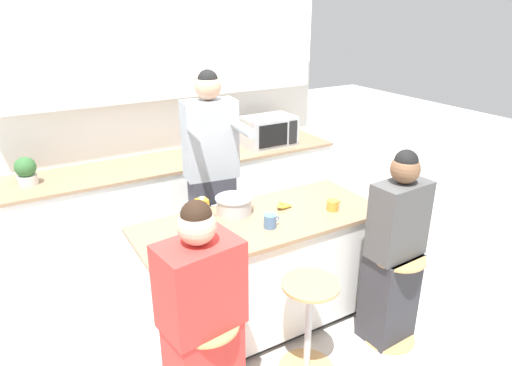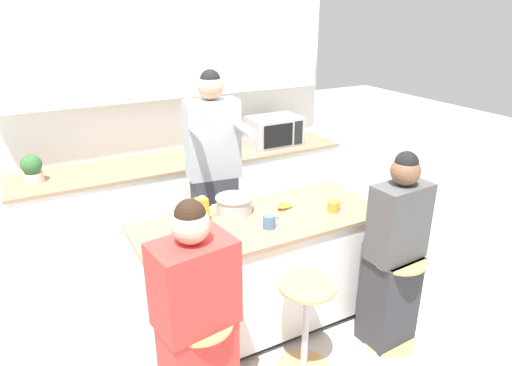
{
  "view_description": "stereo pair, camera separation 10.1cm",
  "coord_description": "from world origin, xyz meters",
  "px_view_note": "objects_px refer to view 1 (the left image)",
  "views": [
    {
      "loc": [
        -1.5,
        -2.5,
        2.32
      ],
      "look_at": [
        0.0,
        0.07,
        1.13
      ],
      "focal_mm": 32.0,
      "sensor_mm": 36.0,
      "label": 1
    },
    {
      "loc": [
        -1.42,
        -2.55,
        2.32
      ],
      "look_at": [
        0.0,
        0.07,
        1.13
      ],
      "focal_mm": 32.0,
      "sensor_mm": 36.0,
      "label": 2
    }
  ],
  "objects_px": {
    "coffee_cup_near": "(333,205)",
    "juice_carton": "(202,211)",
    "microwave": "(268,131)",
    "potted_plant": "(26,171)",
    "banana_bunch": "(283,206)",
    "person_cooking": "(212,183)",
    "person_seated_near": "(394,257)",
    "person_wrapped_blanket": "(202,326)",
    "coffee_cup_far": "(270,221)",
    "cooking_pot": "(234,205)",
    "bar_stool_center": "(308,325)",
    "bar_stool_rightmost": "(394,295)",
    "fruit_bowl": "(196,241)",
    "kitchen_island": "(261,271)"
  },
  "relations": [
    {
      "from": "coffee_cup_near",
      "to": "juice_carton",
      "type": "relative_size",
      "value": 0.63
    },
    {
      "from": "microwave",
      "to": "potted_plant",
      "type": "distance_m",
      "value": 2.33
    },
    {
      "from": "microwave",
      "to": "potted_plant",
      "type": "relative_size",
      "value": 2.25
    },
    {
      "from": "banana_bunch",
      "to": "potted_plant",
      "type": "height_order",
      "value": "potted_plant"
    },
    {
      "from": "person_cooking",
      "to": "person_seated_near",
      "type": "xyz_separation_m",
      "value": [
        0.77,
        -1.31,
        -0.26
      ]
    },
    {
      "from": "person_cooking",
      "to": "person_wrapped_blanket",
      "type": "xyz_separation_m",
      "value": [
        -0.68,
        -1.31,
        -0.25
      ]
    },
    {
      "from": "person_cooking",
      "to": "microwave",
      "type": "xyz_separation_m",
      "value": [
        1.02,
        0.76,
        0.13
      ]
    },
    {
      "from": "coffee_cup_near",
      "to": "coffee_cup_far",
      "type": "height_order",
      "value": "coffee_cup_far"
    },
    {
      "from": "cooking_pot",
      "to": "microwave",
      "type": "relative_size",
      "value": 0.66
    },
    {
      "from": "bar_stool_center",
      "to": "cooking_pot",
      "type": "distance_m",
      "value": 0.98
    },
    {
      "from": "bar_stool_rightmost",
      "to": "cooking_pot",
      "type": "bearing_deg",
      "value": 135.19
    },
    {
      "from": "bar_stool_center",
      "to": "fruit_bowl",
      "type": "bearing_deg",
      "value": 139.13
    },
    {
      "from": "bar_stool_rightmost",
      "to": "person_wrapped_blanket",
      "type": "relative_size",
      "value": 0.49
    },
    {
      "from": "coffee_cup_near",
      "to": "microwave",
      "type": "bearing_deg",
      "value": 74.98
    },
    {
      "from": "kitchen_island",
      "to": "coffee_cup_near",
      "type": "height_order",
      "value": "coffee_cup_near"
    },
    {
      "from": "microwave",
      "to": "banana_bunch",
      "type": "bearing_deg",
      "value": -117.7
    },
    {
      "from": "bar_stool_center",
      "to": "bar_stool_rightmost",
      "type": "bearing_deg",
      "value": -3.67
    },
    {
      "from": "cooking_pot",
      "to": "banana_bunch",
      "type": "relative_size",
      "value": 2.35
    },
    {
      "from": "coffee_cup_near",
      "to": "microwave",
      "type": "xyz_separation_m",
      "value": [
        0.43,
        1.6,
        0.13
      ]
    },
    {
      "from": "person_cooking",
      "to": "person_seated_near",
      "type": "relative_size",
      "value": 1.27
    },
    {
      "from": "person_seated_near",
      "to": "coffee_cup_far",
      "type": "height_order",
      "value": "person_seated_near"
    },
    {
      "from": "coffee_cup_far",
      "to": "juice_carton",
      "type": "distance_m",
      "value": 0.48
    },
    {
      "from": "juice_carton",
      "to": "fruit_bowl",
      "type": "bearing_deg",
      "value": -120.78
    },
    {
      "from": "person_seated_near",
      "to": "juice_carton",
      "type": "height_order",
      "value": "person_seated_near"
    },
    {
      "from": "bar_stool_center",
      "to": "juice_carton",
      "type": "distance_m",
      "value": 1.04
    },
    {
      "from": "coffee_cup_near",
      "to": "coffee_cup_far",
      "type": "xyz_separation_m",
      "value": [
        -0.55,
        -0.01,
        0.01
      ]
    },
    {
      "from": "person_seated_near",
      "to": "juice_carton",
      "type": "xyz_separation_m",
      "value": [
        -1.09,
        0.77,
        0.31
      ]
    },
    {
      "from": "kitchen_island",
      "to": "juice_carton",
      "type": "height_order",
      "value": "juice_carton"
    },
    {
      "from": "juice_carton",
      "to": "microwave",
      "type": "xyz_separation_m",
      "value": [
        1.34,
        1.3,
        0.08
      ]
    },
    {
      "from": "person_seated_near",
      "to": "potted_plant",
      "type": "xyz_separation_m",
      "value": [
        -2.08,
        2.12,
        0.35
      ]
    },
    {
      "from": "kitchen_island",
      "to": "juice_carton",
      "type": "relative_size",
      "value": 9.39
    },
    {
      "from": "person_seated_near",
      "to": "kitchen_island",
      "type": "bearing_deg",
      "value": 136.21
    },
    {
      "from": "person_cooking",
      "to": "fruit_bowl",
      "type": "xyz_separation_m",
      "value": [
        -0.5,
        -0.83,
        -0.01
      ]
    },
    {
      "from": "person_wrapped_blanket",
      "to": "potted_plant",
      "type": "xyz_separation_m",
      "value": [
        -0.63,
        2.12,
        0.34
      ]
    },
    {
      "from": "banana_bunch",
      "to": "juice_carton",
      "type": "bearing_deg",
      "value": 171.53
    },
    {
      "from": "fruit_bowl",
      "to": "kitchen_island",
      "type": "bearing_deg",
      "value": 12.6
    },
    {
      "from": "coffee_cup_near",
      "to": "microwave",
      "type": "height_order",
      "value": "microwave"
    },
    {
      "from": "bar_stool_center",
      "to": "person_cooking",
      "type": "relative_size",
      "value": 0.37
    },
    {
      "from": "coffee_cup_far",
      "to": "juice_carton",
      "type": "xyz_separation_m",
      "value": [
        -0.37,
        0.31,
        0.04
      ]
    },
    {
      "from": "person_cooking",
      "to": "person_seated_near",
      "type": "height_order",
      "value": "person_cooking"
    },
    {
      "from": "banana_bunch",
      "to": "potted_plant",
      "type": "bearing_deg",
      "value": 138.01
    },
    {
      "from": "kitchen_island",
      "to": "coffee_cup_near",
      "type": "distance_m",
      "value": 0.73
    },
    {
      "from": "person_cooking",
      "to": "person_seated_near",
      "type": "bearing_deg",
      "value": -52.37
    },
    {
      "from": "cooking_pot",
      "to": "bar_stool_rightmost",
      "type": "bearing_deg",
      "value": -44.81
    },
    {
      "from": "fruit_bowl",
      "to": "person_seated_near",
      "type": "bearing_deg",
      "value": -21.0
    },
    {
      "from": "banana_bunch",
      "to": "person_seated_near",
      "type": "bearing_deg",
      "value": -54.79
    },
    {
      "from": "kitchen_island",
      "to": "person_seated_near",
      "type": "height_order",
      "value": "person_seated_near"
    },
    {
      "from": "fruit_bowl",
      "to": "microwave",
      "type": "distance_m",
      "value": 2.2
    },
    {
      "from": "bar_stool_center",
      "to": "fruit_bowl",
      "type": "xyz_separation_m",
      "value": [
        -0.55,
        0.48,
        0.54
      ]
    },
    {
      "from": "person_wrapped_blanket",
      "to": "banana_bunch",
      "type": "bearing_deg",
      "value": 26.92
    }
  ]
}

